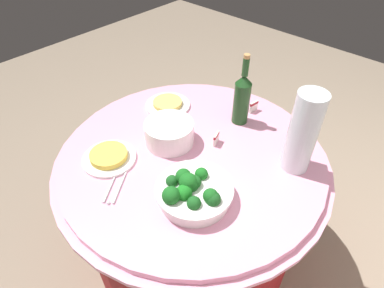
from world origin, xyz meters
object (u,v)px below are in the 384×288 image
wine_bottle (242,98)px  food_plate_noodles (168,104)px  food_plate_fried_egg (109,157)px  label_placard_front (216,138)px  decorative_fruit_vase (302,136)px  plate_stack (169,133)px  broccoli_bowl (193,191)px  serving_tongs (115,188)px  label_placard_mid (254,106)px

wine_bottle → food_plate_noodles: (0.14, -0.33, -0.12)m
food_plate_fried_egg → food_plate_noodles: bearing=-167.5°
food_plate_noodles → label_placard_front: size_ratio=4.00×
decorative_fruit_vase → food_plate_noodles: 0.69m
wine_bottle → plate_stack: bearing=-22.3°
food_plate_fried_egg → wine_bottle: bearing=157.4°
broccoli_bowl → plate_stack: 0.33m
plate_stack → label_placard_front: 0.20m
serving_tongs → food_plate_noodles: size_ratio=0.71×
broccoli_bowl → serving_tongs: bearing=-57.7°
broccoli_bowl → label_placard_front: 0.32m
label_placard_mid → wine_bottle: bearing=-2.5°
decorative_fruit_vase → label_placard_front: decorative_fruit_vase is taller
label_placard_mid → plate_stack: bearing=-17.7°
broccoli_bowl → food_plate_fried_egg: (0.08, -0.39, -0.03)m
label_placard_front → label_placard_mid: (-0.31, -0.02, 0.00)m
decorative_fruit_vase → serving_tongs: size_ratio=2.17×
decorative_fruit_vase → serving_tongs: bearing=-37.6°
wine_bottle → food_plate_fried_egg: 0.63m
serving_tongs → label_placard_mid: 0.77m
plate_stack → food_plate_noodles: bearing=-132.5°
serving_tongs → broccoli_bowl: bearing=122.3°
plate_stack → serving_tongs: size_ratio=1.34×
decorative_fruit_vase → label_placard_front: (0.11, -0.32, -0.12)m
food_plate_fried_egg → label_placard_front: label_placard_front is taller
wine_bottle → decorative_fruit_vase: 0.35m
plate_stack → decorative_fruit_vase: 0.54m
food_plate_fried_egg → plate_stack: bearing=156.9°
broccoli_bowl → label_placard_mid: broccoli_bowl is taller
label_placard_front → label_placard_mid: size_ratio=1.00×
wine_bottle → food_plate_fried_egg: wine_bottle is taller
plate_stack → label_placard_front: plate_stack is taller
broccoli_bowl → serving_tongs: broccoli_bowl is taller
wine_bottle → serving_tongs: 0.67m
decorative_fruit_vase → label_placard_mid: bearing=-120.7°
food_plate_noodles → wine_bottle: bearing=113.4°
plate_stack → label_placard_front: size_ratio=3.82×
food_plate_noodles → label_placard_front: (0.05, 0.35, 0.02)m
food_plate_noodles → label_placard_mid: size_ratio=4.00×
broccoli_bowl → plate_stack: bearing=-120.1°
wine_bottle → food_plate_noodles: bearing=-66.6°
broccoli_bowl → food_plate_noodles: broccoli_bowl is taller
wine_bottle → serving_tongs: size_ratio=2.14×
serving_tongs → label_placard_mid: (-0.76, 0.10, 0.03)m
food_plate_noodles → label_placard_mid: label_placard_mid is taller
label_placard_front → broccoli_bowl: bearing=24.3°
decorative_fruit_vase → food_plate_fried_egg: decorative_fruit_vase is taller
plate_stack → wine_bottle: wine_bottle is taller
decorative_fruit_vase → food_plate_noodles: bearing=-85.4°
plate_stack → label_placard_mid: size_ratio=3.82×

